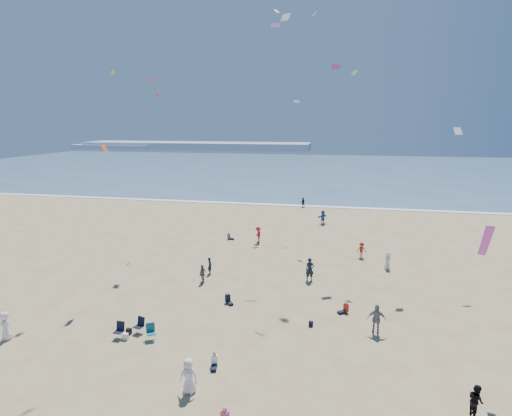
# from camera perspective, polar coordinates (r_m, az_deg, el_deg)

# --- Properties ---
(ground) EXTENTS (220.00, 220.00, 0.00)m
(ground) POSITION_cam_1_polar(r_m,az_deg,el_deg) (21.71, -10.25, -24.33)
(ground) COLOR tan
(ground) RESTS_ON ground
(ocean) EXTENTS (220.00, 100.00, 0.06)m
(ocean) POSITION_cam_1_polar(r_m,az_deg,el_deg) (112.07, 7.72, 5.51)
(ocean) COLOR #476B84
(ocean) RESTS_ON ground
(surf_line) EXTENTS (220.00, 1.20, 0.08)m
(surf_line) POSITION_cam_1_polar(r_m,az_deg,el_deg) (62.82, 4.79, 0.38)
(surf_line) COLOR white
(surf_line) RESTS_ON ground
(headland_far) EXTENTS (110.00, 20.00, 3.20)m
(headland_far) POSITION_cam_1_polar(r_m,az_deg,el_deg) (198.06, -8.60, 8.80)
(headland_far) COLOR #7A8EA8
(headland_far) RESTS_ON ground
(headland_near) EXTENTS (40.00, 14.00, 2.00)m
(headland_near) POSITION_cam_1_polar(r_m,az_deg,el_deg) (210.59, -19.48, 8.28)
(headland_near) COLOR #7A8EA8
(headland_near) RESTS_ON ground
(standing_flyers) EXTENTS (29.83, 48.79, 1.95)m
(standing_flyers) POSITION_cam_1_polar(r_m,az_deg,el_deg) (31.96, 6.89, -9.92)
(standing_flyers) COLOR black
(standing_flyers) RESTS_ON ground
(seated_group) EXTENTS (13.45, 27.90, 0.84)m
(seated_group) POSITION_cam_1_polar(r_m,az_deg,el_deg) (28.71, -1.03, -13.47)
(seated_group) COLOR white
(seated_group) RESTS_ON ground
(chair_cluster) EXTENTS (2.72, 1.49, 1.00)m
(chair_cluster) POSITION_cam_1_polar(r_m,az_deg,el_deg) (26.37, -16.78, -16.31)
(chair_cluster) COLOR black
(chair_cluster) RESTS_ON ground
(white_tote) EXTENTS (0.35, 0.20, 0.40)m
(white_tote) POSITION_cam_1_polar(r_m,az_deg,el_deg) (26.45, -18.15, -17.05)
(white_tote) COLOR silver
(white_tote) RESTS_ON ground
(black_backpack) EXTENTS (0.30, 0.22, 0.38)m
(black_backpack) POSITION_cam_1_polar(r_m,az_deg,el_deg) (26.98, -17.70, -16.43)
(black_backpack) COLOR black
(black_backpack) RESTS_ON ground
(navy_bag) EXTENTS (0.28, 0.18, 0.34)m
(navy_bag) POSITION_cam_1_polar(r_m,az_deg,el_deg) (26.91, 7.85, -16.05)
(navy_bag) COLOR black
(navy_bag) RESTS_ON ground
(kites_aloft) EXTENTS (45.83, 41.13, 27.54)m
(kites_aloft) POSITION_cam_1_polar(r_m,az_deg,el_deg) (27.99, 16.43, 13.88)
(kites_aloft) COLOR #27BFCB
(kites_aloft) RESTS_ON ground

